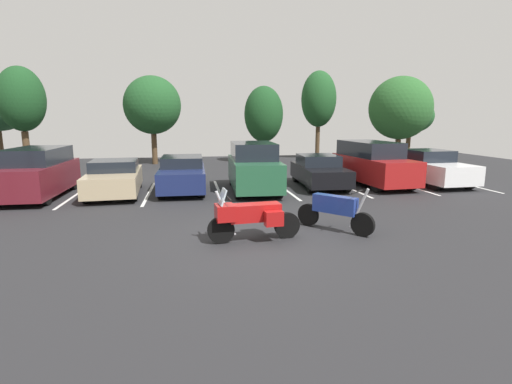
# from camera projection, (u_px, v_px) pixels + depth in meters

# --- Properties ---
(ground) EXTENTS (44.00, 44.00, 0.10)m
(ground) POSITION_uv_depth(u_px,v_px,m) (256.00, 242.00, 9.77)
(ground) COLOR #262628
(motorcycle_touring) EXTENTS (2.36, 0.98, 1.35)m
(motorcycle_touring) POSITION_uv_depth(u_px,v_px,m) (251.00, 216.00, 9.57)
(motorcycle_touring) COLOR black
(motorcycle_touring) RESTS_ON ground
(motorcycle_second) EXTENTS (1.58, 1.79, 1.27)m
(motorcycle_second) POSITION_uv_depth(u_px,v_px,m) (335.00, 210.00, 10.44)
(motorcycle_second) COLOR black
(motorcycle_second) RESTS_ON ground
(parking_stripes) EXTENTS (25.72, 5.18, 0.01)m
(parking_stripes) POSITION_uv_depth(u_px,v_px,m) (184.00, 192.00, 16.14)
(parking_stripes) COLOR silver
(parking_stripes) RESTS_ON ground
(car_maroon) EXTENTS (1.97, 4.63, 1.89)m
(car_maroon) POSITION_uv_depth(u_px,v_px,m) (37.00, 173.00, 14.91)
(car_maroon) COLOR maroon
(car_maroon) RESTS_ON ground
(car_tan) EXTENTS (2.16, 4.41, 1.37)m
(car_tan) POSITION_uv_depth(u_px,v_px,m) (115.00, 178.00, 15.46)
(car_tan) COLOR tan
(car_tan) RESTS_ON ground
(car_navy) EXTENTS (1.87, 4.36, 1.43)m
(car_navy) POSITION_uv_depth(u_px,v_px,m) (182.00, 174.00, 16.24)
(car_navy) COLOR navy
(car_navy) RESTS_ON ground
(car_green) EXTENTS (2.03, 4.63, 2.02)m
(car_green) POSITION_uv_depth(u_px,v_px,m) (254.00, 167.00, 16.17)
(car_green) COLOR #235638
(car_green) RESTS_ON ground
(car_black) EXTENTS (2.03, 4.30, 1.40)m
(car_black) POSITION_uv_depth(u_px,v_px,m) (319.00, 171.00, 17.28)
(car_black) COLOR black
(car_black) RESTS_ON ground
(car_red) EXTENTS (2.20, 5.01, 1.96)m
(car_red) POSITION_uv_depth(u_px,v_px,m) (372.00, 163.00, 17.75)
(car_red) COLOR maroon
(car_red) RESTS_ON ground
(car_white) EXTENTS (2.06, 4.47, 1.56)m
(car_white) POSITION_uv_depth(u_px,v_px,m) (430.00, 168.00, 17.99)
(car_white) COLOR white
(car_white) RESTS_ON ground
(tree_far_right) EXTENTS (2.61, 2.61, 5.14)m
(tree_far_right) POSITION_uv_depth(u_px,v_px,m) (264.00, 114.00, 26.19)
(tree_far_right) COLOR #4C3823
(tree_far_right) RESTS_ON ground
(tree_far_left) EXTENTS (4.25, 4.25, 5.84)m
(tree_far_left) POSITION_uv_depth(u_px,v_px,m) (400.00, 108.00, 26.73)
(tree_far_left) COLOR #4C3823
(tree_far_left) RESTS_ON ground
(tree_rear) EXTENTS (2.57, 2.57, 6.45)m
(tree_rear) POSITION_uv_depth(u_px,v_px,m) (319.00, 99.00, 28.75)
(tree_rear) COLOR #4C3823
(tree_rear) RESTS_ON ground
(tree_center_left) EXTENTS (3.68, 3.68, 5.72)m
(tree_center_left) POSITION_uv_depth(u_px,v_px,m) (152.00, 105.00, 25.28)
(tree_center_left) COLOR #4C3823
(tree_center_left) RESTS_ON ground
(tree_right) EXTENTS (2.70, 2.70, 6.04)m
(tree_right) POSITION_uv_depth(u_px,v_px,m) (21.00, 100.00, 23.03)
(tree_right) COLOR #4C3823
(tree_right) RESTS_ON ground
(tree_center_right) EXTENTS (3.74, 3.74, 4.60)m
(tree_center_right) POSITION_uv_depth(u_px,v_px,m) (410.00, 116.00, 31.89)
(tree_center_right) COLOR #4C3823
(tree_center_right) RESTS_ON ground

